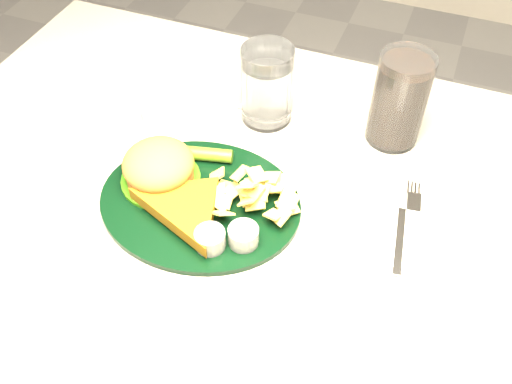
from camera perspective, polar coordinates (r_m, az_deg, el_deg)
table at (r=1.16m, az=0.87°, el=-13.27°), size 1.20×0.80×0.75m
dinner_plate at (r=0.83m, az=-5.76°, el=0.29°), size 0.32×0.27×0.07m
water_glass at (r=0.95m, az=1.11°, el=10.65°), size 0.11×0.11×0.14m
cola_glass at (r=0.93m, az=14.15°, el=8.93°), size 0.10×0.10×0.16m
fork_napkin at (r=0.83m, az=14.28°, el=-4.25°), size 0.14×0.17×0.01m
ramekin at (r=1.00m, az=-10.11°, el=7.89°), size 0.05×0.05×0.03m
wrapped_straw at (r=1.01m, az=-2.10°, el=8.64°), size 0.22×0.10×0.01m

